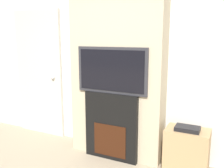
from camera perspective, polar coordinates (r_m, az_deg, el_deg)
name	(u,v)px	position (r m, az deg, el deg)	size (l,w,h in m)	color
wall_back	(123,58)	(3.53, 2.56, 6.02)	(6.00, 0.06, 2.70)	silver
chimney_breast	(117,59)	(3.36, 1.24, 5.77)	(1.29, 0.33, 2.70)	#BCAD8E
fireplace	(112,126)	(3.41, -0.01, -9.62)	(0.75, 0.15, 0.91)	black
television	(112,70)	(3.22, -0.03, 3.14)	(0.98, 0.07, 0.60)	#2D2D33
media_stand	(187,150)	(3.27, 16.69, -14.34)	(0.51, 0.34, 0.60)	tan
entry_door	(39,74)	(4.35, -16.32, 2.31)	(0.91, 0.09, 2.07)	beige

